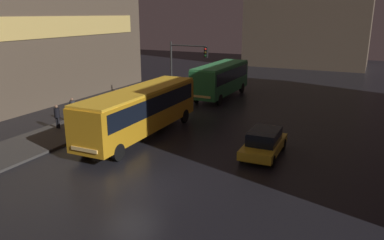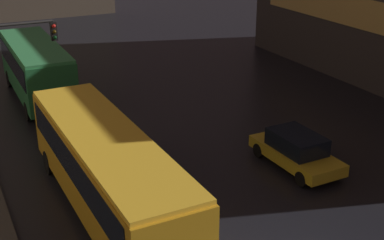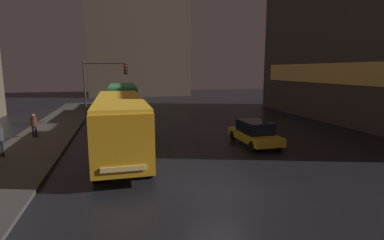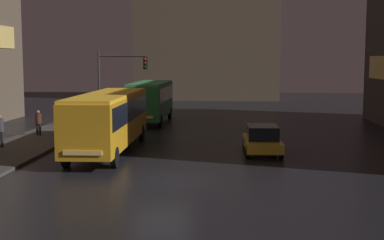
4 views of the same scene
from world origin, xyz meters
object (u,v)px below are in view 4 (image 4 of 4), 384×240
at_px(bus_far, 151,98).
at_px(pedestrian_mid, 0,128).
at_px(bus_near, 109,116).
at_px(car_taxi, 262,139).
at_px(pedestrian_far, 38,120).
at_px(traffic_light_main, 117,77).

relative_size(bus_far, pedestrian_mid, 5.00).
relative_size(bus_near, pedestrian_mid, 6.27).
bearing_deg(bus_far, car_taxi, 121.11).
xyz_separation_m(pedestrian_mid, pedestrian_far, (0.50, 4.72, -0.12)).
distance_m(bus_near, bus_far, 13.75).
distance_m(pedestrian_far, traffic_light_main, 6.69).
bearing_deg(bus_far, pedestrian_mid, 64.05).
bearing_deg(car_taxi, pedestrian_mid, -2.03).
distance_m(car_taxi, pedestrian_far, 15.04).
bearing_deg(car_taxi, bus_far, -60.51).
distance_m(bus_far, pedestrian_far, 10.65).
height_order(bus_far, pedestrian_far, bus_far).
bearing_deg(pedestrian_far, bus_far, 3.95).
bearing_deg(pedestrian_far, bus_near, -91.95).
bearing_deg(bus_near, pedestrian_far, -41.97).
distance_m(bus_near, pedestrian_mid, 6.36).
bearing_deg(bus_far, bus_near, 89.07).
height_order(pedestrian_mid, pedestrian_far, pedestrian_mid).
distance_m(bus_far, traffic_light_main, 5.05).
xyz_separation_m(bus_far, pedestrian_mid, (-6.63, -13.38, -0.77)).
bearing_deg(pedestrian_far, traffic_light_main, -5.79).
distance_m(pedestrian_mid, pedestrian_far, 4.75).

